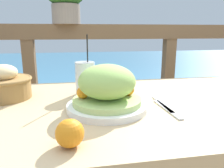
{
  "coord_description": "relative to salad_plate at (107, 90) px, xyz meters",
  "views": [
    {
      "loc": [
        -0.19,
        -0.72,
        1.02
      ],
      "look_at": [
        -0.05,
        0.05,
        0.83
      ],
      "focal_mm": 35.0,
      "sensor_mm": 36.0,
      "label": 1
    }
  ],
  "objects": [
    {
      "name": "railing_fence",
      "position": [
        0.09,
        0.73,
        -0.08
      ],
      "size": [
        2.8,
        0.08,
        1.07
      ],
      "color": "brown",
      "rests_on": "ground_plane"
    },
    {
      "name": "fork",
      "position": [
        0.19,
        -0.04,
        -0.06
      ],
      "size": [
        0.03,
        0.18,
        0.0
      ],
      "color": "silver",
      "rests_on": "patio_table"
    },
    {
      "name": "bread_basket",
      "position": [
        -0.36,
        0.19,
        -0.01
      ],
      "size": [
        0.2,
        0.2,
        0.13
      ],
      "color": "olive",
      "rests_on": "patio_table"
    },
    {
      "name": "patio_table",
      "position": [
        0.09,
        0.05,
        -0.17
      ],
      "size": [
        1.21,
        0.72,
        0.77
      ],
      "color": "tan",
      "rests_on": "ground_plane"
    },
    {
      "name": "drink_glass",
      "position": [
        -0.06,
        0.19,
        0.0
      ],
      "size": [
        0.08,
        0.08,
        0.24
      ],
      "color": "silver",
      "rests_on": "patio_table"
    },
    {
      "name": "orange_near_basket",
      "position": [
        -0.12,
        -0.22,
        -0.03
      ],
      "size": [
        0.06,
        0.06,
        0.06
      ],
      "color": "orange",
      "rests_on": "patio_table"
    },
    {
      "name": "sea_backdrop",
      "position": [
        0.09,
        3.23,
        -0.6
      ],
      "size": [
        12.0,
        4.0,
        0.48
      ],
      "color": "teal",
      "rests_on": "ground_plane"
    },
    {
      "name": "knife",
      "position": [
        0.2,
        0.01,
        -0.06
      ],
      "size": [
        0.02,
        0.18,
        0.0
      ],
      "color": "silver",
      "rests_on": "patio_table"
    },
    {
      "name": "salad_plate",
      "position": [
        0.0,
        0.0,
        0.0
      ],
      "size": [
        0.26,
        0.26,
        0.15
      ],
      "color": "white",
      "rests_on": "patio_table"
    }
  ]
}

